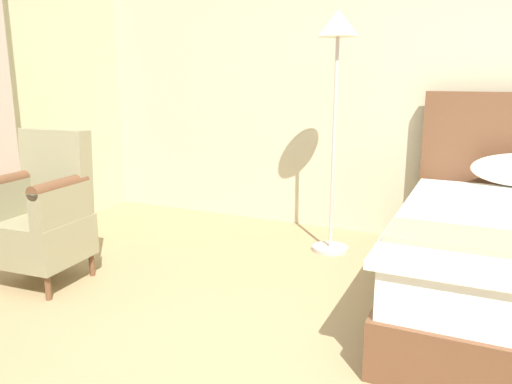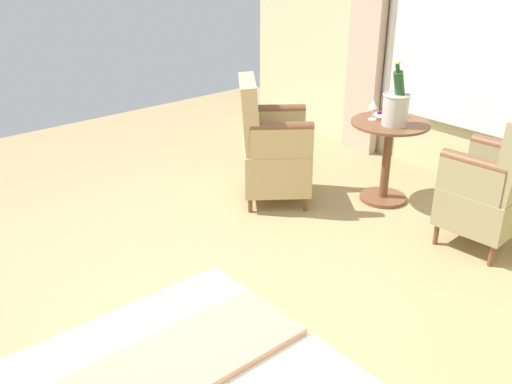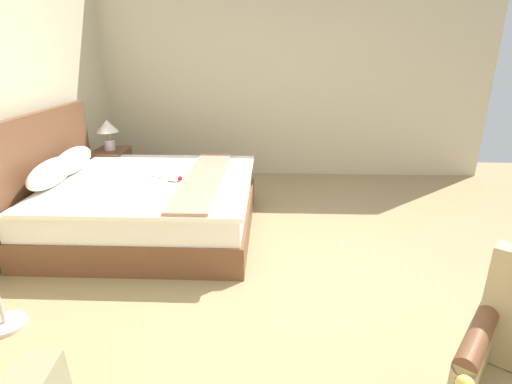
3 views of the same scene
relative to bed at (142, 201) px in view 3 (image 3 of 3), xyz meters
name	(u,v)px [view 3 (image 3 of 3)]	position (x,y,z in m)	size (l,w,h in m)	color
ground_plane	(306,286)	(-0.98, -1.61, -0.33)	(7.59, 7.59, 0.00)	#9A8259
wall_far_side	(293,71)	(2.13, -1.61, 1.17)	(0.12, 5.51, 2.99)	#C5B796
bed	(142,201)	(0.00, 0.00, 0.00)	(1.95, 2.11, 1.22)	brown
nightstand	(113,173)	(1.06, 0.71, -0.03)	(0.49, 0.38, 0.60)	brown
bedside_lamp	(108,129)	(1.06, 0.71, 0.53)	(0.27, 0.27, 0.38)	#BCAAB1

